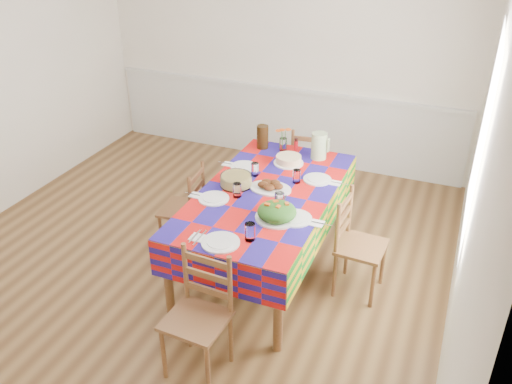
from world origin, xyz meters
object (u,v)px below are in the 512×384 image
at_px(green_pitcher, 319,146).
at_px(chair_right, 357,245).
at_px(tea_pitcher, 263,137).
at_px(dining_table, 266,201).
at_px(chair_far, 310,167).
at_px(chair_left, 186,209).
at_px(meat_platter, 270,186).
at_px(chair_near, 199,316).

height_order(green_pitcher, chair_right, green_pitcher).
xyz_separation_m(green_pitcher, tea_pitcher, (-0.57, 0.02, -0.01)).
relative_size(dining_table, chair_far, 2.25).
xyz_separation_m(dining_table, chair_left, (-0.79, 0.00, -0.26)).
height_order(meat_platter, chair_far, chair_far).
distance_m(chair_near, chair_left, 1.49).
distance_m(tea_pitcher, chair_right, 1.49).
distance_m(green_pitcher, chair_far, 0.68).
relative_size(dining_table, meat_platter, 5.47).
distance_m(meat_platter, green_pitcher, 0.78).
bearing_deg(dining_table, chair_far, 89.81).
xyz_separation_m(dining_table, tea_pitcher, (-0.36, 0.82, 0.20)).
xyz_separation_m(meat_platter, chair_left, (-0.81, -0.05, -0.38)).
xyz_separation_m(chair_near, chair_right, (0.79, 1.25, -0.01)).
bearing_deg(tea_pitcher, chair_right, -35.32).
xyz_separation_m(chair_far, chair_right, (0.79, -1.25, 0.00)).
bearing_deg(chair_near, green_pitcher, 87.36).
relative_size(meat_platter, green_pitcher, 1.45).
bearing_deg(chair_far, dining_table, 83.86).
bearing_deg(tea_pitcher, chair_left, -117.80).
xyz_separation_m(tea_pitcher, chair_far, (0.37, 0.43, -0.45)).
bearing_deg(chair_near, meat_platter, 92.70).
relative_size(dining_table, green_pitcher, 7.93).
distance_m(chair_near, chair_right, 1.48).
bearing_deg(green_pitcher, chair_left, -141.61).
distance_m(dining_table, chair_left, 0.84).
bearing_deg(chair_near, chair_right, 60.87).
relative_size(meat_platter, chair_left, 0.42).
height_order(chair_far, chair_left, chair_far).
bearing_deg(chair_right, chair_near, 150.81).
height_order(green_pitcher, chair_left, green_pitcher).
bearing_deg(chair_near, dining_table, 93.26).
xyz_separation_m(dining_table, chair_right, (0.79, 0.00, -0.25)).
bearing_deg(chair_far, green_pitcher, 108.67).
relative_size(chair_far, chair_right, 0.99).
height_order(chair_near, chair_far, chair_near).
distance_m(dining_table, green_pitcher, 0.85).
xyz_separation_m(dining_table, green_pitcher, (0.21, 0.80, 0.21)).
bearing_deg(tea_pitcher, chair_near, -79.98).
height_order(dining_table, chair_left, chair_left).
relative_size(meat_platter, chair_near, 0.40).
xyz_separation_m(tea_pitcher, chair_right, (1.16, -0.82, -0.45)).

